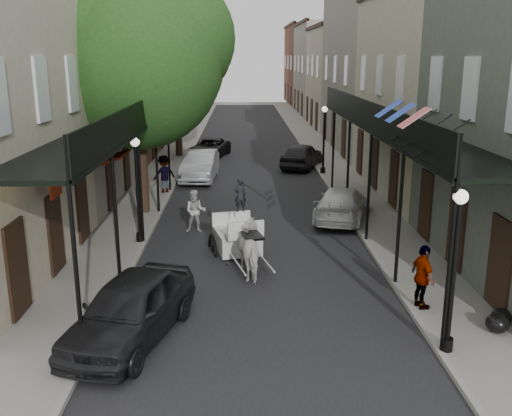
{
  "coord_description": "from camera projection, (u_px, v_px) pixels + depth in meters",
  "views": [
    {
      "loc": [
        -0.47,
        -13.42,
        6.52
      ],
      "look_at": [
        -0.0,
        4.92,
        1.6
      ],
      "focal_mm": 40.0,
      "sensor_mm": 36.0,
      "label": 1
    }
  ],
  "objects": [
    {
      "name": "ground",
      "position": [
        261.0,
        317.0,
        14.66
      ],
      "size": [
        140.0,
        140.0,
        0.0
      ],
      "primitive_type": "plane",
      "color": "gray",
      "rests_on": "ground"
    },
    {
      "name": "road",
      "position": [
        250.0,
        168.0,
        33.97
      ],
      "size": [
        8.0,
        90.0,
        0.01
      ],
      "primitive_type": "cube",
      "color": "black",
      "rests_on": "ground"
    },
    {
      "name": "sidewalk_left",
      "position": [
        166.0,
        168.0,
        33.83
      ],
      "size": [
        2.2,
        90.0,
        0.12
      ],
      "primitive_type": "cube",
      "color": "gray",
      "rests_on": "ground"
    },
    {
      "name": "sidewalk_right",
      "position": [
        333.0,
        167.0,
        34.08
      ],
      "size": [
        2.2,
        90.0,
        0.12
      ],
      "primitive_type": "cube",
      "color": "gray",
      "rests_on": "ground"
    },
    {
      "name": "building_row_left",
      "position": [
        131.0,
        73.0,
        42.05
      ],
      "size": [
        5.0,
        80.0,
        10.5
      ],
      "primitive_type": "cube",
      "color": "#BAB395",
      "rests_on": "ground"
    },
    {
      "name": "building_row_right",
      "position": [
        363.0,
        73.0,
        42.47
      ],
      "size": [
        5.0,
        80.0,
        10.5
      ],
      "primitive_type": "cube",
      "color": "gray",
      "rests_on": "ground"
    },
    {
      "name": "gallery_left",
      "position": [
        120.0,
        127.0,
        20.23
      ],
      "size": [
        2.2,
        18.05,
        4.88
      ],
      "color": "black",
      "rests_on": "sidewalk_left"
    },
    {
      "name": "gallery_right",
      "position": [
        388.0,
        126.0,
        20.46
      ],
      "size": [
        2.2,
        18.05,
        4.88
      ],
      "color": "black",
      "rests_on": "sidewalk_right"
    },
    {
      "name": "tree_near",
      "position": [
        148.0,
        56.0,
        22.7
      ],
      "size": [
        7.31,
        6.8,
        9.63
      ],
      "color": "#382619",
      "rests_on": "sidewalk_left"
    },
    {
      "name": "tree_far",
      "position": [
        182.0,
        66.0,
        36.39
      ],
      "size": [
        6.45,
        6.0,
        8.61
      ],
      "color": "#382619",
      "rests_on": "sidewalk_left"
    },
    {
      "name": "lamppost_right_near",
      "position": [
        454.0,
        270.0,
        12.3
      ],
      "size": [
        0.32,
        0.32,
        3.71
      ],
      "color": "black",
      "rests_on": "sidewalk_right"
    },
    {
      "name": "lamppost_left",
      "position": [
        138.0,
        188.0,
        19.82
      ],
      "size": [
        0.32,
        0.32,
        3.71
      ],
      "color": "black",
      "rests_on": "sidewalk_left"
    },
    {
      "name": "lamppost_right_far",
      "position": [
        324.0,
        139.0,
        31.61
      ],
      "size": [
        0.32,
        0.32,
        3.71
      ],
      "color": "black",
      "rests_on": "sidewalk_right"
    },
    {
      "name": "horse",
      "position": [
        253.0,
        250.0,
        17.33
      ],
      "size": [
        1.31,
        2.07,
        1.62
      ],
      "primitive_type": "imported",
      "rotation": [
        0.0,
        0.0,
        3.39
      ],
      "color": "silver",
      "rests_on": "ground"
    },
    {
      "name": "carriage",
      "position": [
        234.0,
        220.0,
        19.62
      ],
      "size": [
        2.01,
        2.64,
        2.7
      ],
      "rotation": [
        0.0,
        0.0,
        0.24
      ],
      "color": "black",
      "rests_on": "ground"
    },
    {
      "name": "pedestrian_walking",
      "position": [
        196.0,
        211.0,
        21.53
      ],
      "size": [
        0.81,
        0.64,
        1.64
      ],
      "primitive_type": "imported",
      "rotation": [
        0.0,
        0.0,
        0.03
      ],
      "color": "#B3B3A9",
      "rests_on": "ground"
    },
    {
      "name": "pedestrian_sidewalk_left",
      "position": [
        164.0,
        174.0,
        27.34
      ],
      "size": [
        1.33,
        1.15,
        1.79
      ],
      "primitive_type": "imported",
      "rotation": [
        0.0,
        0.0,
        3.66
      ],
      "color": "gray",
      "rests_on": "sidewalk_left"
    },
    {
      "name": "pedestrian_sidewalk_right",
      "position": [
        423.0,
        277.0,
        14.73
      ],
      "size": [
        0.63,
        1.07,
        1.72
      ],
      "primitive_type": "imported",
      "rotation": [
        0.0,
        0.0,
        1.8
      ],
      "color": "gray",
      "rests_on": "sidewalk_right"
    },
    {
      "name": "car_left_near",
      "position": [
        131.0,
        309.0,
        13.35
      ],
      "size": [
        3.04,
        4.89,
        1.55
      ],
      "primitive_type": "imported",
      "rotation": [
        0.0,
        0.0,
        -0.28
      ],
      "color": "black",
      "rests_on": "ground"
    },
    {
      "name": "car_left_mid",
      "position": [
        200.0,
        166.0,
        30.67
      ],
      "size": [
        1.93,
        4.85,
        1.57
      ],
      "primitive_type": "imported",
      "rotation": [
        0.0,
        0.0,
        -0.06
      ],
      "color": "#9C9DA2",
      "rests_on": "ground"
    },
    {
      "name": "car_left_far",
      "position": [
        209.0,
        148.0,
        37.61
      ],
      "size": [
        2.97,
        4.74,
        1.22
      ],
      "primitive_type": "imported",
      "rotation": [
        0.0,
        0.0,
        -0.23
      ],
      "color": "black",
      "rests_on": "ground"
    },
    {
      "name": "car_right_near",
      "position": [
        342.0,
        204.0,
        23.26
      ],
      "size": [
        3.12,
        4.94,
        1.33
      ],
      "primitive_type": "imported",
      "rotation": [
        0.0,
        0.0,
        2.85
      ],
      "color": "white",
      "rests_on": "ground"
    },
    {
      "name": "car_right_far",
      "position": [
        302.0,
        155.0,
        33.99
      ],
      "size": [
        3.23,
        4.76,
        1.51
      ],
      "primitive_type": "imported",
      "rotation": [
        0.0,
        0.0,
        2.78
      ],
      "color": "black",
      "rests_on": "ground"
    },
    {
      "name": "trash_bags",
      "position": [
        499.0,
        320.0,
        13.74
      ],
      "size": [
        0.82,
        0.97,
        0.47
      ],
      "color": "black",
      "rests_on": "sidewalk_right"
    }
  ]
}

